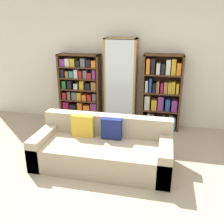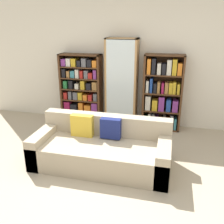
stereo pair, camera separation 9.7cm
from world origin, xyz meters
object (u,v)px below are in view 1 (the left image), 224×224
at_px(display_cabinet, 121,84).
at_px(bookshelf_right, 161,94).
at_px(bookshelf_left, 80,89).
at_px(wine_bottle, 140,126).
at_px(couch, 103,149).

height_order(display_cabinet, bookshelf_right, display_cabinet).
height_order(bookshelf_left, display_cabinet, display_cabinet).
height_order(bookshelf_right, wine_bottle, bookshelf_right).
xyz_separation_m(bookshelf_left, wine_bottle, (1.38, -0.36, -0.60)).
bearing_deg(wine_bottle, couch, -108.53).
relative_size(display_cabinet, bookshelf_right, 1.19).
bearing_deg(display_cabinet, bookshelf_right, 1.04).
distance_m(bookshelf_left, bookshelf_right, 1.76).
xyz_separation_m(display_cabinet, bookshelf_right, (0.85, 0.02, -0.17)).
bearing_deg(bookshelf_right, bookshelf_left, 180.00).
bearing_deg(couch, bookshelf_left, 119.12).
bearing_deg(wine_bottle, bookshelf_right, 43.95).
bearing_deg(display_cabinet, couch, -88.99).
bearing_deg(couch, wine_bottle, 71.47).
relative_size(bookshelf_left, bookshelf_right, 0.97).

